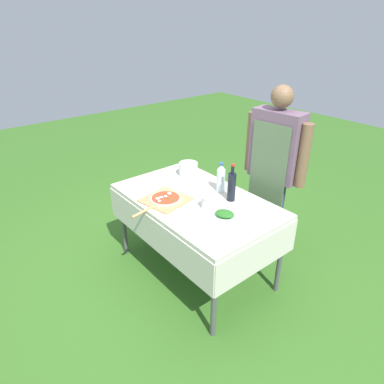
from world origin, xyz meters
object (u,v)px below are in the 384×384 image
at_px(herb_container, 225,214).
at_px(prep_table, 196,206).
at_px(pizza_on_peel, 165,199).
at_px(sauce_jar, 207,203).
at_px(person_cook, 274,163).
at_px(water_bottle, 221,178).
at_px(oil_bottle, 232,186).
at_px(mixing_tub, 188,169).

bearing_deg(herb_container, prep_table, 176.79).
distance_m(pizza_on_peel, sauce_jar, 0.36).
bearing_deg(prep_table, person_cook, 73.58).
relative_size(water_bottle, herb_container, 1.24).
relative_size(oil_bottle, water_bottle, 1.22).
distance_m(pizza_on_peel, water_bottle, 0.52).
bearing_deg(person_cook, sauce_jar, 80.34).
xyz_separation_m(person_cook, oil_bottle, (-0.01, -0.52, -0.08)).
xyz_separation_m(prep_table, water_bottle, (0.03, 0.25, 0.20)).
height_order(person_cook, mixing_tub, person_cook).
bearing_deg(mixing_tub, herb_container, -19.02).
distance_m(person_cook, pizza_on_peel, 1.03).
bearing_deg(sauce_jar, prep_table, 169.23).
relative_size(person_cook, oil_bottle, 5.08).
bearing_deg(pizza_on_peel, person_cook, 58.88).
distance_m(water_bottle, mixing_tub, 0.44).
relative_size(person_cook, herb_container, 7.65).
height_order(prep_table, oil_bottle, oil_bottle).
bearing_deg(oil_bottle, sauce_jar, -97.37).
bearing_deg(herb_container, pizza_on_peel, -157.39).
bearing_deg(person_cook, water_bottle, 61.83).
relative_size(prep_table, herb_container, 6.64).
relative_size(prep_table, sauce_jar, 15.02).
height_order(prep_table, herb_container, herb_container).
distance_m(prep_table, water_bottle, 0.32).
relative_size(oil_bottle, herb_container, 1.51).
xyz_separation_m(herb_container, sauce_jar, (-0.19, -0.01, 0.02)).
xyz_separation_m(pizza_on_peel, oil_bottle, (0.34, 0.43, 0.12)).
height_order(herb_container, sauce_jar, sauce_jar).
bearing_deg(mixing_tub, pizza_on_peel, -59.61).
relative_size(water_bottle, mixing_tub, 1.47).
bearing_deg(oil_bottle, mixing_tub, 176.32).
xyz_separation_m(pizza_on_peel, herb_container, (0.50, 0.21, 0.01)).
xyz_separation_m(person_cook, water_bottle, (-0.19, -0.47, -0.08)).
xyz_separation_m(oil_bottle, mixing_tub, (-0.61, 0.04, -0.07)).
bearing_deg(prep_table, oil_bottle, 45.67).
xyz_separation_m(pizza_on_peel, water_bottle, (0.16, 0.48, 0.11)).
height_order(oil_bottle, herb_container, oil_bottle).
bearing_deg(herb_container, sauce_jar, -176.32).
height_order(oil_bottle, water_bottle, oil_bottle).
height_order(person_cook, pizza_on_peel, person_cook).
height_order(person_cook, herb_container, person_cook).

